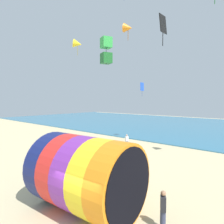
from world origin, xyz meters
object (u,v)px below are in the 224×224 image
object	(u,v)px
kite_green_box	(106,51)
bystander_near_water	(127,141)
kite_black_diamond	(163,24)
kite_orange_delta	(128,28)
kite_yellow_delta	(78,44)
giant_inflatable_tube	(86,174)
kite_blue_diamond	(142,87)
kite_handler	(163,210)

from	to	relation	value
kite_green_box	bystander_near_water	world-z (taller)	kite_green_box
kite_black_diamond	kite_orange_delta	bearing A→B (deg)	152.29
kite_yellow_delta	kite_orange_delta	distance (m)	7.59
giant_inflatable_tube	kite_black_diamond	xyz separation A→B (m)	(2.99, 2.09, 7.11)
kite_green_box	kite_blue_diamond	size ratio (longest dim) A/B	0.85
giant_inflatable_tube	kite_green_box	size ratio (longest dim) A/B	3.41
kite_blue_diamond	bystander_near_water	bearing A→B (deg)	-77.76
kite_orange_delta	kite_yellow_delta	bearing A→B (deg)	165.29
giant_inflatable_tube	kite_orange_delta	bearing A→B (deg)	94.01
kite_handler	giant_inflatable_tube	bearing A→B (deg)	-162.24
kite_green_box	kite_orange_delta	size ratio (longest dim) A/B	1.48
kite_handler	kite_green_box	xyz separation A→B (m)	(-4.31, 1.11, 7.56)
kite_green_box	kite_yellow_delta	bearing A→B (deg)	153.23
kite_black_diamond	kite_green_box	world-z (taller)	kite_black_diamond
kite_handler	kite_green_box	size ratio (longest dim) A/B	1.05
kite_black_diamond	kite_blue_diamond	distance (m)	17.94
kite_orange_delta	kite_blue_diamond	bearing A→B (deg)	119.11
kite_blue_diamond	kite_yellow_delta	world-z (taller)	kite_yellow_delta
giant_inflatable_tube	kite_blue_diamond	distance (m)	19.00
kite_handler	kite_yellow_delta	bearing A→B (deg)	157.76
giant_inflatable_tube	kite_black_diamond	distance (m)	8.00
giant_inflatable_tube	kite_orange_delta	world-z (taller)	kite_orange_delta
kite_yellow_delta	bystander_near_water	size ratio (longest dim) A/B	0.97
kite_blue_diamond	bystander_near_water	world-z (taller)	kite_blue_diamond
kite_green_box	kite_yellow_delta	distance (m)	8.04
kite_handler	kite_orange_delta	distance (m)	10.29
kite_blue_diamond	kite_yellow_delta	size ratio (longest dim) A/B	1.25
kite_green_box	kite_blue_diamond	world-z (taller)	kite_green_box
giant_inflatable_tube	kite_handler	size ratio (longest dim) A/B	3.26
kite_blue_diamond	kite_orange_delta	bearing A→B (deg)	-60.89
kite_green_box	giant_inflatable_tube	bearing A→B (deg)	-72.53
bystander_near_water	kite_yellow_delta	bearing A→B (deg)	-101.09
bystander_near_water	kite_blue_diamond	bearing A→B (deg)	102.24
kite_orange_delta	bystander_near_water	bearing A→B (deg)	127.19
kite_yellow_delta	bystander_near_water	xyz separation A→B (m)	(1.20, 6.13, -10.00)
kite_yellow_delta	kite_orange_delta	bearing A→B (deg)	-14.71
kite_handler	kite_yellow_delta	distance (m)	15.62
kite_handler	kite_black_diamond	distance (m)	8.19
kite_handler	kite_blue_diamond	size ratio (longest dim) A/B	0.89
kite_handler	kite_black_diamond	world-z (taller)	kite_black_diamond
kite_black_diamond	kite_orange_delta	xyz separation A→B (m)	(-3.25, 1.71, 1.06)
kite_handler	bystander_near_water	distance (m)	14.62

